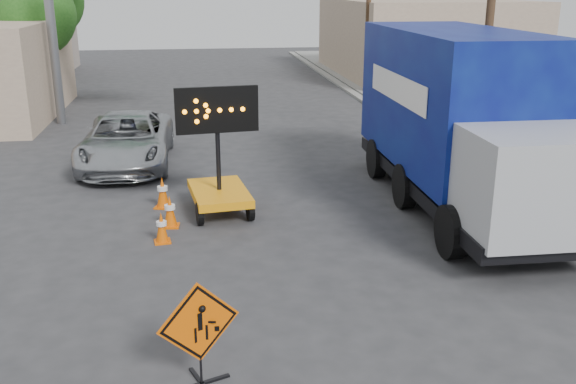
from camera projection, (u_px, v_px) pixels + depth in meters
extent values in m
plane|color=#2D2D30|center=(270.00, 337.00, 10.43)|extent=(100.00, 100.00, 0.00)
cube|color=gray|center=(405.00, 127.00, 25.52)|extent=(0.40, 60.00, 0.12)
cube|color=gray|center=(459.00, 125.00, 25.84)|extent=(4.00, 60.00, 0.15)
cube|color=tan|center=(420.00, 38.00, 39.76)|extent=(10.00, 14.00, 4.60)
cylinder|color=slate|center=(53.00, 39.00, 25.42)|extent=(0.36, 0.36, 6.80)
cylinder|color=slate|center=(41.00, 5.00, 32.33)|extent=(0.44, 0.44, 9.00)
cylinder|color=#452F1D|center=(490.00, 18.00, 19.56)|extent=(0.26, 0.26, 9.00)
cylinder|color=#452F1D|center=(369.00, 4.00, 32.74)|extent=(0.26, 0.26, 9.00)
cylinder|color=#452F1D|center=(41.00, 72.00, 29.52)|extent=(0.28, 0.28, 3.25)
sphere|color=#1D4C15|center=(34.00, 15.00, 28.73)|extent=(3.71, 3.71, 3.71)
cylinder|color=#452F1D|center=(52.00, 52.00, 36.86)|extent=(0.28, 0.28, 3.58)
sphere|color=#1D4C15|center=(47.00, 1.00, 35.99)|extent=(4.10, 4.10, 4.10)
cube|color=black|center=(202.00, 384.00, 9.18)|extent=(0.82, 0.36, 0.04)
cube|color=black|center=(202.00, 384.00, 9.18)|extent=(0.36, 0.82, 0.04)
cylinder|color=black|center=(201.00, 364.00, 9.08)|extent=(0.03, 0.03, 0.67)
cube|color=#E15804|center=(199.00, 322.00, 8.87)|extent=(1.15, 0.46, 1.22)
cube|color=black|center=(199.00, 322.00, 8.87)|extent=(1.06, 0.41, 1.14)
cube|color=orange|center=(219.00, 193.00, 16.01)|extent=(1.59, 2.37, 0.20)
cylinder|color=black|center=(218.00, 143.00, 15.62)|extent=(0.11, 0.11, 2.45)
cube|color=black|center=(217.00, 109.00, 15.36)|extent=(2.00, 0.35, 1.11)
imported|color=#B1B4B8|center=(127.00, 140.00, 20.18)|extent=(2.78, 5.82, 1.60)
cube|color=black|center=(458.00, 182.00, 16.25)|extent=(2.88, 9.19, 0.34)
cube|color=#070A59|center=(450.00, 98.00, 16.49)|extent=(2.97, 7.14, 3.43)
cube|color=#9EA0A5|center=(537.00, 184.00, 12.46)|extent=(2.66, 2.10, 2.06)
cube|color=#E15804|center=(163.00, 241.00, 14.27)|extent=(0.40, 0.40, 0.03)
cone|color=#E15804|center=(162.00, 227.00, 14.16)|extent=(0.28, 0.28, 0.68)
cylinder|color=silver|center=(161.00, 223.00, 14.13)|extent=(0.23, 0.23, 0.10)
cube|color=#E15804|center=(171.00, 226.00, 15.19)|extent=(0.42, 0.42, 0.03)
cone|color=#E15804|center=(170.00, 211.00, 15.07)|extent=(0.30, 0.30, 0.74)
cylinder|color=silver|center=(170.00, 207.00, 15.04)|extent=(0.25, 0.25, 0.11)
cube|color=#E15804|center=(164.00, 207.00, 16.50)|extent=(0.51, 0.51, 0.03)
cone|color=#E15804|center=(163.00, 192.00, 16.37)|extent=(0.32, 0.32, 0.77)
cylinder|color=silver|center=(162.00, 188.00, 16.35)|extent=(0.26, 0.26, 0.11)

